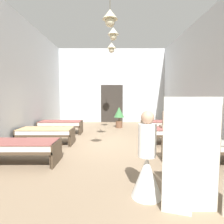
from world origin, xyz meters
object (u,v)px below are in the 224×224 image
Objects in this scene: bed_left_row_0 at (20,146)px; bed_left_row_2 at (61,124)px; bed_right_row_0 at (204,146)px; bed_right_row_2 at (163,124)px; privacy_screen at (207,156)px; nurse_near_aisle at (147,166)px; bed_right_row_1 at (178,132)px; bed_left_row_1 at (46,132)px; patient_seated_primary at (167,120)px; potted_plant at (119,115)px.

bed_left_row_2 is at bearing 90.00° from bed_left_row_0.
bed_right_row_0 and bed_right_row_2 have the same top height.
nurse_near_aisle is at bearing 148.76° from privacy_screen.
bed_left_row_1 is at bearing 180.00° from bed_right_row_1.
nurse_near_aisle reaches higher than bed_right_row_2.
bed_left_row_2 and bed_right_row_2 have the same top height.
privacy_screen reaches higher than bed_left_row_0.
bed_left_row_0 is 2.38× the size of patient_seated_primary.
bed_left_row_0 is 5.01m from bed_right_row_1.
nurse_near_aisle is at bearing -137.43° from bed_right_row_0.
bed_right_row_0 is 1.70× the size of potted_plant.
bed_right_row_0 is 1.00× the size of bed_right_row_2.
patient_seated_primary reaches higher than bed_right_row_1.
potted_plant reaches higher than bed_left_row_0.
bed_left_row_0 is at bearing -116.78° from potted_plant.
bed_left_row_2 is at bearing 180.00° from bed_right_row_2.
nurse_near_aisle is at bearing -28.47° from bed_left_row_0.
bed_right_row_1 is 1.28× the size of nurse_near_aisle.
patient_seated_primary is (-0.35, 1.99, 0.43)m from bed_right_row_0.
bed_left_row_1 is 1.00× the size of bed_right_row_2.
bed_left_row_2 is at bearing 157.10° from patient_seated_primary.
bed_left_row_1 is 4.40m from potted_plant.
privacy_screen is (3.68, -2.04, 0.41)m from bed_left_row_0.
bed_right_row_2 is (0.00, 3.80, 0.00)m from bed_right_row_0.
nurse_near_aisle is 0.87× the size of privacy_screen.
bed_right_row_1 and bed_left_row_2 have the same top height.
potted_plant is at bearing 63.22° from bed_left_row_0.
bed_left_row_2 is 1.70× the size of potted_plant.
bed_right_row_2 is at bearing 39.37° from bed_left_row_0.
potted_plant is (-1.93, 1.56, 0.26)m from bed_right_row_2.
bed_right_row_1 is 1.12× the size of privacy_screen.
potted_plant is at bearing 109.78° from bed_right_row_0.
patient_seated_primary is at bearing 9.46° from nurse_near_aisle.
bed_right_row_2 is (4.63, 3.80, 0.00)m from bed_left_row_0.
bed_left_row_1 is at bearing -178.77° from patient_seated_primary.
bed_left_row_1 is 1.00× the size of bed_left_row_2.
bed_left_row_1 is at bearing 157.69° from bed_right_row_0.
potted_plant is at bearing 115.11° from patient_seated_primary.
bed_right_row_0 is 3.80m from bed_right_row_2.
patient_seated_primary is (1.37, 3.57, 0.34)m from nurse_near_aisle.
bed_left_row_2 is (0.00, 3.80, 0.00)m from bed_left_row_0.
potted_plant is 7.46m from privacy_screen.
potted_plant reaches higher than bed_right_row_0.
bed_left_row_0 is 1.70× the size of potted_plant.
bed_right_row_1 is at bearing -60.87° from potted_plant.
bed_right_row_2 is at bearing 80.32° from privacy_screen.
privacy_screen is (-0.95, -5.84, 0.41)m from bed_right_row_2.
bed_left_row_0 is 3.31m from nurse_near_aisle.
patient_seated_primary is at bearing 24.95° from bed_left_row_0.
privacy_screen reaches higher than patient_seated_primary.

